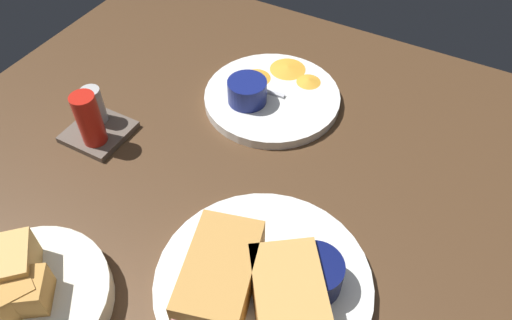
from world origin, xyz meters
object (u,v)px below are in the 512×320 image
object	(u,v)px
plate_chips_companion	(272,98)
bread_basket_rear	(26,296)
spoon_by_gravy_ramekin	(246,85)
sandwich_half_far	(290,303)
plate_sandwich_main	(263,283)
ramekin_light_gravy	(247,91)
ramekin_dark_sauce	(315,274)
condiment_caddy	(93,120)
sandwich_half_near	(220,273)
spoon_by_dark_ramekin	(270,266)

from	to	relation	value
plate_chips_companion	bread_basket_rear	bearing A→B (deg)	170.16
spoon_by_gravy_ramekin	sandwich_half_far	bearing A→B (deg)	-143.60
plate_chips_companion	bread_basket_rear	world-z (taller)	bread_basket_rear
plate_sandwich_main	plate_chips_companion	size ratio (longest dim) A/B	1.16
spoon_by_gravy_ramekin	bread_basket_rear	distance (cm)	45.19
sandwich_half_far	ramekin_light_gravy	bearing A→B (deg)	36.69
ramekin_dark_sauce	ramekin_light_gravy	distance (cm)	33.42
ramekin_light_gravy	spoon_by_gravy_ramekin	bearing A→B (deg)	33.41
ramekin_light_gravy	spoon_by_gravy_ramekin	size ratio (longest dim) A/B	0.63
bread_basket_rear	condiment_caddy	world-z (taller)	condiment_caddy
bread_basket_rear	sandwich_half_far	bearing A→B (deg)	-64.38
sandwich_half_near	ramekin_light_gravy	distance (cm)	32.55
plate_sandwich_main	plate_chips_companion	world-z (taller)	same
sandwich_half_far	ramekin_light_gravy	world-z (taller)	sandwich_half_far
spoon_by_dark_ramekin	condiment_caddy	bearing A→B (deg)	76.33
plate_sandwich_main	ramekin_dark_sauce	distance (cm)	6.58
plate_sandwich_main	plate_chips_companion	xyz separation A→B (cm)	(30.35, 14.55, 0.00)
sandwich_half_near	plate_chips_companion	xyz separation A→B (cm)	(33.08, 10.45, -3.20)
sandwich_half_near	ramekin_light_gravy	bearing A→B (deg)	24.00
ramekin_dark_sauce	sandwich_half_far	bearing A→B (deg)	169.09
sandwich_half_near	condiment_caddy	distance (cm)	32.89
sandwich_half_near	spoon_by_gravy_ramekin	size ratio (longest dim) A/B	1.48
sandwich_half_far	sandwich_half_near	bearing A→B (deg)	93.62
condiment_caddy	sandwich_half_far	bearing A→B (deg)	-107.66
spoon_by_dark_ramekin	spoon_by_gravy_ramekin	distance (cm)	34.21
spoon_by_gravy_ramekin	ramekin_dark_sauce	bearing A→B (deg)	-138.24
condiment_caddy	spoon_by_gravy_ramekin	bearing A→B (deg)	-37.12
plate_sandwich_main	sandwich_half_far	xyz separation A→B (cm)	(-2.19, -4.42, 3.20)
plate_chips_companion	plate_sandwich_main	bearing A→B (deg)	-154.39
spoon_by_dark_ramekin	ramekin_light_gravy	distance (cm)	30.65
ramekin_dark_sauce	condiment_caddy	size ratio (longest dim) A/B	0.69
plate_chips_companion	spoon_by_gravy_ramekin	distance (cm)	4.93
plate_sandwich_main	bread_basket_rear	size ratio (longest dim) A/B	1.39
spoon_by_dark_ramekin	plate_chips_companion	world-z (taller)	spoon_by_dark_ramekin
sandwich_half_far	spoon_by_gravy_ramekin	size ratio (longest dim) A/B	1.51
spoon_by_gravy_ramekin	bread_basket_rear	world-z (taller)	bread_basket_rear
sandwich_half_far	ramekin_light_gravy	distance (cm)	36.41
sandwich_half_far	spoon_by_gravy_ramekin	distance (cm)	40.07
plate_sandwich_main	ramekin_light_gravy	bearing A→B (deg)	32.71
plate_sandwich_main	spoon_by_dark_ramekin	bearing A→B (deg)	-0.52
ramekin_light_gravy	ramekin_dark_sauce	bearing A→B (deg)	-137.34
sandwich_half_far	condiment_caddy	size ratio (longest dim) A/B	1.58
sandwich_half_near	condiment_caddy	xyz separation A→B (cm)	(12.89, 30.26, -0.59)
bread_basket_rear	condiment_caddy	distance (cm)	27.92
ramekin_light_gravy	condiment_caddy	world-z (taller)	condiment_caddy
ramekin_dark_sauce	plate_chips_companion	world-z (taller)	ramekin_dark_sauce
sandwich_half_far	ramekin_dark_sauce	world-z (taller)	sandwich_half_far
sandwich_half_near	spoon_by_gravy_ramekin	world-z (taller)	sandwich_half_near
ramekin_dark_sauce	condiment_caddy	bearing A→B (deg)	78.98
plate_sandwich_main	condiment_caddy	size ratio (longest dim) A/B	2.73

